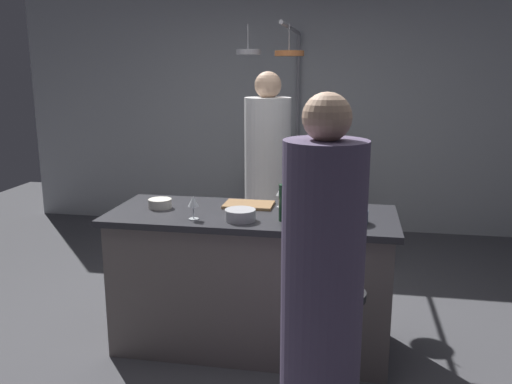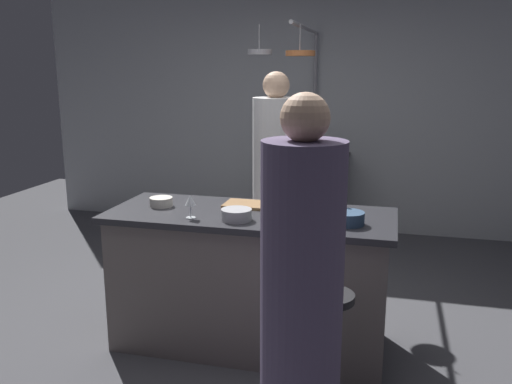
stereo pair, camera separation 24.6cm
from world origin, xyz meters
name	(u,v)px [view 1 (the left image)]	position (x,y,z in m)	size (l,w,h in m)	color
ground_plane	(252,343)	(0.00, 0.00, 0.00)	(9.00, 9.00, 0.00)	#4C4C51
back_wall	(299,113)	(0.00, 2.85, 1.30)	(6.40, 0.16, 2.60)	#B2B7BC
kitchen_island	(252,279)	(0.00, 0.00, 0.45)	(1.80, 0.72, 0.90)	slate
stove_range	(294,195)	(0.00, 2.45, 0.45)	(0.80, 0.64, 0.89)	#47474C
chef	(267,189)	(-0.07, 1.04, 0.82)	(0.37, 0.37, 1.76)	white
bar_stool_right	(339,346)	(0.58, -0.62, 0.38)	(0.28, 0.28, 0.68)	#4C4C51
guest_right	(322,303)	(0.50, -1.01, 0.79)	(0.36, 0.36, 1.69)	#594C6B
overhead_pot_rack	(287,85)	(-0.04, 2.02, 1.63)	(0.58, 1.45, 2.17)	gray
cutting_board	(249,205)	(-0.05, 0.16, 0.91)	(0.32, 0.22, 0.02)	#997047
pepper_mill	(291,195)	(0.24, 0.08, 1.01)	(0.05, 0.05, 0.21)	#382319
wine_bottle_green	(285,202)	(0.23, -0.14, 1.02)	(0.07, 0.07, 0.31)	#193D23
wine_bottle_white	(321,188)	(0.42, 0.24, 1.02)	(0.07, 0.07, 0.32)	gray
wine_bottle_dark	(331,193)	(0.48, 0.12, 1.02)	(0.07, 0.07, 0.31)	black
wine_glass_near_right_guest	(281,192)	(0.16, 0.16, 1.01)	(0.07, 0.07, 0.15)	silver
wine_glass_by_chef	(193,202)	(-0.31, -0.21, 1.01)	(0.07, 0.07, 0.15)	silver
mixing_bowl_ceramic	(160,203)	(-0.61, 0.01, 0.93)	(0.15, 0.15, 0.06)	silver
mixing_bowl_blue	(352,216)	(0.62, -0.11, 0.94)	(0.19, 0.19, 0.07)	#334C6B
mixing_bowl_steel	(240,215)	(-0.03, -0.18, 0.93)	(0.18, 0.18, 0.07)	#B7B7BC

